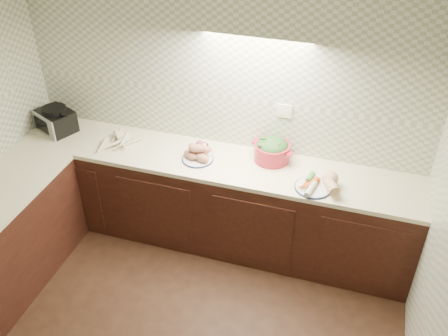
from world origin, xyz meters
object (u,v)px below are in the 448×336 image
(toaster_oven, at_px, (56,120))
(veg_plate, at_px, (321,182))
(parsnip_pile, at_px, (125,142))
(dutch_oven, at_px, (272,149))
(onion_bowl, at_px, (201,146))
(sweet_potato_plate, at_px, (198,154))

(toaster_oven, xyz_separation_m, veg_plate, (2.52, -0.14, -0.06))
(toaster_oven, bearing_deg, parsnip_pile, 20.29)
(parsnip_pile, xyz_separation_m, dutch_oven, (1.32, 0.18, 0.07))
(onion_bowl, relative_size, dutch_oven, 0.33)
(sweet_potato_plate, relative_size, veg_plate, 0.72)
(parsnip_pile, distance_m, onion_bowl, 0.70)
(parsnip_pile, xyz_separation_m, veg_plate, (1.79, -0.09, 0.02))
(toaster_oven, distance_m, veg_plate, 2.52)
(parsnip_pile, height_order, dutch_oven, dutch_oven)
(toaster_oven, height_order, parsnip_pile, toaster_oven)
(parsnip_pile, bearing_deg, dutch_oven, 7.59)
(onion_bowl, bearing_deg, sweet_potato_plate, -81.51)
(onion_bowl, bearing_deg, dutch_oven, 3.29)
(toaster_oven, relative_size, veg_plate, 1.10)
(parsnip_pile, relative_size, veg_plate, 1.18)
(sweet_potato_plate, bearing_deg, toaster_oven, 177.46)
(parsnip_pile, relative_size, dutch_oven, 1.13)
(toaster_oven, distance_m, onion_bowl, 1.42)
(toaster_oven, relative_size, sweet_potato_plate, 1.52)
(dutch_oven, relative_size, veg_plate, 1.04)
(onion_bowl, height_order, veg_plate, veg_plate)
(veg_plate, bearing_deg, sweet_potato_plate, 175.72)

